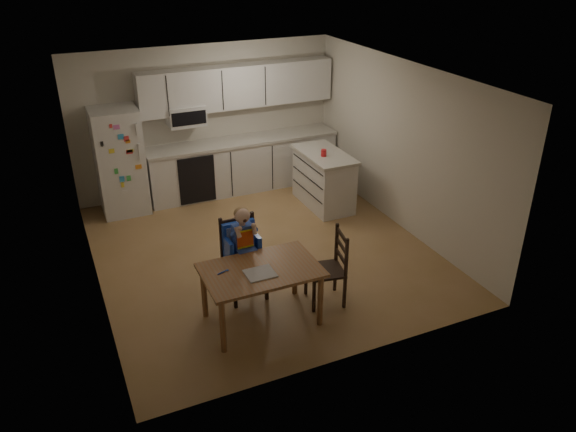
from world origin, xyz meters
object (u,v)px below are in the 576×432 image
(red_cup, at_px, (324,153))
(chair_side, at_px, (333,262))
(refrigerator, at_px, (120,162))
(dining_table, at_px, (261,276))
(chair_booster, at_px, (242,242))
(kitchen_island, at_px, (324,179))

(red_cup, bearing_deg, chair_side, -114.63)
(refrigerator, bearing_deg, chair_side, -62.57)
(refrigerator, distance_m, red_cup, 3.23)
(chair_side, bearing_deg, dining_table, -76.91)
(dining_table, height_order, chair_booster, chair_booster)
(refrigerator, height_order, chair_booster, refrigerator)
(dining_table, relative_size, chair_booster, 1.09)
(refrigerator, xyz_separation_m, chair_side, (1.89, -3.64, -0.31))
(refrigerator, distance_m, chair_side, 4.11)
(red_cup, height_order, dining_table, red_cup)
(kitchen_island, bearing_deg, chair_booster, -137.89)
(refrigerator, distance_m, dining_table, 3.79)
(red_cup, distance_m, chair_booster, 2.72)
(dining_table, bearing_deg, red_cup, 49.84)
(red_cup, relative_size, dining_table, 0.08)
(refrigerator, xyz_separation_m, kitchen_island, (3.06, -1.14, -0.39))
(refrigerator, distance_m, chair_booster, 3.19)
(red_cup, bearing_deg, chair_booster, -138.66)
(kitchen_island, distance_m, chair_side, 2.76)
(red_cup, distance_m, dining_table, 3.17)
(kitchen_island, height_order, chair_booster, chair_booster)
(refrigerator, bearing_deg, dining_table, -75.57)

